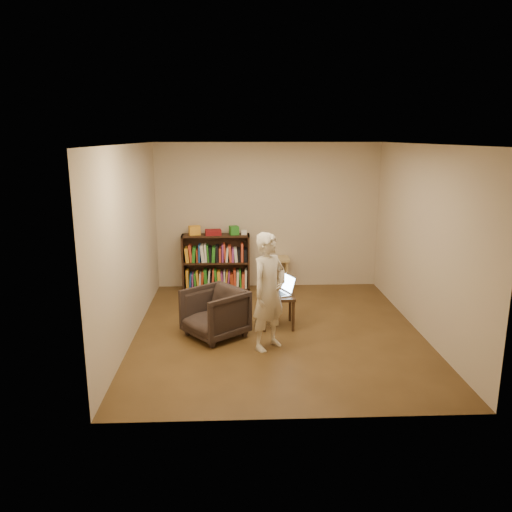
{
  "coord_description": "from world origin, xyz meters",
  "views": [
    {
      "loc": [
        -0.59,
        -6.61,
        2.7
      ],
      "look_at": [
        -0.29,
        0.35,
        1.02
      ],
      "focal_mm": 35.0,
      "sensor_mm": 36.0,
      "label": 1
    }
  ],
  "objects_px": {
    "stool": "(278,264)",
    "side_table": "(278,300)",
    "armchair": "(215,313)",
    "laptop": "(281,289)",
    "person": "(269,292)",
    "bookshelf": "(216,265)"
  },
  "relations": [
    {
      "from": "bookshelf",
      "to": "stool",
      "type": "relative_size",
      "value": 2.07
    },
    {
      "from": "stool",
      "to": "laptop",
      "type": "bearing_deg",
      "value": -93.12
    },
    {
      "from": "laptop",
      "to": "person",
      "type": "relative_size",
      "value": 0.31
    },
    {
      "from": "stool",
      "to": "laptop",
      "type": "xyz_separation_m",
      "value": [
        -0.1,
        -1.77,
        0.07
      ]
    },
    {
      "from": "side_table",
      "to": "person",
      "type": "xyz_separation_m",
      "value": [
        -0.18,
        -0.75,
        0.37
      ]
    },
    {
      "from": "side_table",
      "to": "person",
      "type": "relative_size",
      "value": 0.31
    },
    {
      "from": "person",
      "to": "laptop",
      "type": "bearing_deg",
      "value": 29.52
    },
    {
      "from": "armchair",
      "to": "side_table",
      "type": "distance_m",
      "value": 0.96
    },
    {
      "from": "side_table",
      "to": "laptop",
      "type": "distance_m",
      "value": 0.16
    },
    {
      "from": "stool",
      "to": "person",
      "type": "height_order",
      "value": "person"
    },
    {
      "from": "side_table",
      "to": "laptop",
      "type": "relative_size",
      "value": 1.01
    },
    {
      "from": "armchair",
      "to": "laptop",
      "type": "bearing_deg",
      "value": 72.95
    },
    {
      "from": "stool",
      "to": "armchair",
      "type": "height_order",
      "value": "armchair"
    },
    {
      "from": "side_table",
      "to": "laptop",
      "type": "xyz_separation_m",
      "value": [
        0.05,
        0.05,
        0.14
      ]
    },
    {
      "from": "stool",
      "to": "side_table",
      "type": "relative_size",
      "value": 1.21
    },
    {
      "from": "armchair",
      "to": "side_table",
      "type": "height_order",
      "value": "armchair"
    },
    {
      "from": "armchair",
      "to": "person",
      "type": "distance_m",
      "value": 0.93
    },
    {
      "from": "bookshelf",
      "to": "armchair",
      "type": "distance_m",
      "value": 2.22
    },
    {
      "from": "stool",
      "to": "side_table",
      "type": "bearing_deg",
      "value": -94.73
    },
    {
      "from": "stool",
      "to": "side_table",
      "type": "xyz_separation_m",
      "value": [
        -0.15,
        -1.82,
        -0.07
      ]
    },
    {
      "from": "stool",
      "to": "person",
      "type": "xyz_separation_m",
      "value": [
        -0.33,
        -2.57,
        0.3
      ]
    },
    {
      "from": "side_table",
      "to": "person",
      "type": "distance_m",
      "value": 0.86
    }
  ]
}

